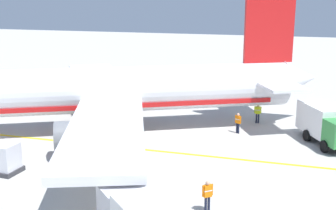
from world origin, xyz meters
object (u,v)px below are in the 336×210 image
Objects in this scene: crew_marshaller at (207,194)px; crew_loader_left at (238,121)px; airliner_foreground at (83,92)px; service_truck_baggage at (327,124)px; crew_loader_right at (258,112)px; cargo_container_near at (5,158)px.

crew_loader_left is (14.16, 0.34, -0.03)m from crew_marshaller.
airliner_foreground is at bearing 48.97° from crew_marshaller.
crew_marshaller is 1.03× the size of crew_loader_left.
service_truck_baggage reaches higher than crew_loader_right.
crew_loader_right is (6.54, -13.66, -2.35)m from airliner_foreground.
crew_marshaller is at bearing 176.95° from crew_loader_right.
crew_loader_right is at bearing -3.05° from crew_marshaller.
crew_marshaller reaches higher than crew_loader_left.
crew_marshaller is 17.64m from crew_loader_right.
cargo_container_near is at bearing 175.42° from airliner_foreground.
service_truck_baggage is 6.93m from crew_loader_right.
cargo_container_near is at bearing 138.11° from crew_loader_right.
cargo_container_near is 1.16× the size of crew_marshaller.
airliner_foreground is 19.44m from service_truck_baggage.
airliner_foreground is at bearing -4.58° from cargo_container_near.
cargo_container_near is (-11.95, 19.97, -0.60)m from service_truck_baggage.
service_truck_baggage is 14.96m from crew_marshaller.
crew_loader_left is (12.63, -13.15, 0.04)m from cargo_container_near.
crew_loader_right is at bearing 53.29° from service_truck_baggage.
crew_loader_right is (3.45, -1.28, 0.02)m from crew_loader_left.
crew_marshaller is 1.01× the size of crew_loader_right.
service_truck_baggage is (2.40, -19.20, -1.82)m from airliner_foreground.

